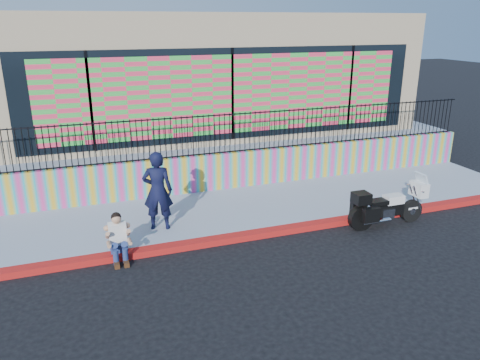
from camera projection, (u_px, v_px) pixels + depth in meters
name	position (u px, v px, depth m)	size (l,w,h in m)	color
ground	(286.00, 232.00, 11.65)	(90.00, 90.00, 0.00)	black
red_curb	(286.00, 230.00, 11.63)	(16.00, 0.30, 0.15)	red
sidewalk	(261.00, 206.00, 13.10)	(16.00, 3.00, 0.15)	#919AAE
mural_wall	(242.00, 169.00, 14.33)	(16.00, 0.20, 1.10)	#E23B8E
metal_fence	(242.00, 132.00, 13.96)	(15.80, 0.04, 1.20)	black
elevated_platform	(199.00, 135.00, 18.90)	(16.00, 10.00, 1.25)	#919AAE
storefront_building	(198.00, 69.00, 17.86)	(14.00, 8.06, 4.00)	tan
police_motorcycle	(386.00, 205.00, 11.87)	(2.13, 0.70, 1.32)	black
police_officer	(158.00, 191.00, 11.23)	(0.71, 0.47, 1.96)	black
seated_man	(119.00, 242.00, 10.14)	(0.54, 0.71, 1.06)	navy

